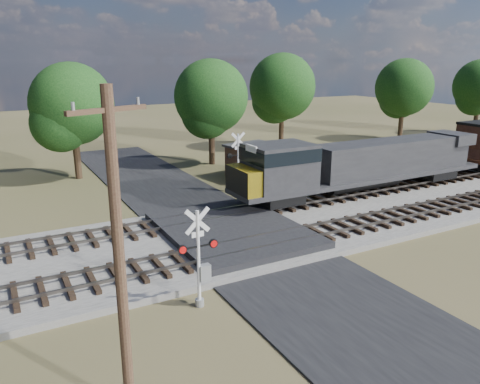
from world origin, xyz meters
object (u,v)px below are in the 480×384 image
crossing_signal_near (201,266)px  utility_pole (119,254)px  crossing_signal_far (237,167)px  equipment_shed (256,161)px

crossing_signal_near → utility_pole: 6.71m
crossing_signal_far → utility_pole: 23.05m
crossing_signal_near → crossing_signal_far: crossing_signal_far is taller
crossing_signal_far → equipment_shed: 4.45m
crossing_signal_far → crossing_signal_near: bearing=57.5°
crossing_signal_far → equipment_shed: size_ratio=0.94×
crossing_signal_near → equipment_shed: bearing=53.7°
crossing_signal_far → equipment_shed: bearing=-138.2°
crossing_signal_near → utility_pole: (-4.10, -4.39, 3.00)m
crossing_signal_near → crossing_signal_far: bearing=56.9°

